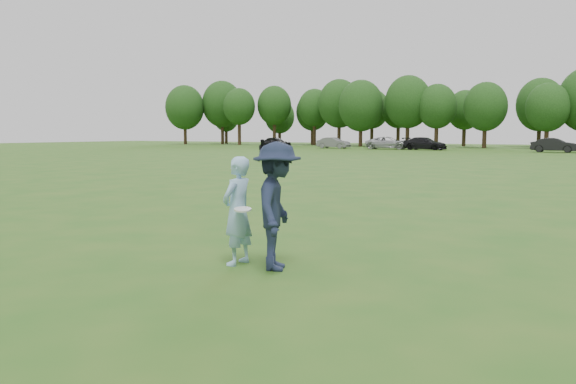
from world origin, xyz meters
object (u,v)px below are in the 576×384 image
at_px(car_a, 276,142).
at_px(car_c, 389,143).
at_px(defender, 277,206).
at_px(car_d, 425,144).
at_px(player_far_a, 263,150).
at_px(car_b, 333,143).
at_px(car_f, 555,145).
at_px(thrower, 237,211).

bearing_deg(car_a, car_c, -80.38).
bearing_deg(defender, car_d, -9.09).
bearing_deg(player_far_a, car_b, 65.12).
relative_size(car_a, car_f, 0.95).
distance_m(thrower, car_d, 61.80).
distance_m(defender, car_f, 58.63).
bearing_deg(car_d, thrower, -159.42).
bearing_deg(thrower, car_a, -148.46).
xyz_separation_m(thrower, player_far_a, (-16.59, 27.49, -0.06)).
bearing_deg(thrower, car_c, -161.44).
height_order(defender, car_a, defender).
bearing_deg(car_a, defender, -143.34).
xyz_separation_m(player_far_a, car_c, (-2.02, 33.31, -0.02)).
bearing_deg(thrower, player_far_a, -147.34).
bearing_deg(player_far_a, thrower, -99.95).
distance_m(car_a, car_f, 35.10).
xyz_separation_m(player_far_a, car_a, (-17.96, 32.34, -0.06)).
relative_size(defender, player_far_a, 1.22).
xyz_separation_m(car_c, car_d, (4.79, -0.56, -0.02)).
bearing_deg(player_far_a, car_c, 52.40).
distance_m(defender, car_a, 69.42).
xyz_separation_m(defender, car_f, (-0.19, 58.63, -0.22)).
bearing_deg(car_b, car_f, -91.72).
height_order(thrower, car_f, thrower).
xyz_separation_m(car_a, car_f, (35.08, -1.16, 0.01)).
bearing_deg(car_f, thrower, -176.60).
distance_m(player_far_a, car_c, 33.37).
xyz_separation_m(thrower, car_b, (-26.28, 60.85, -0.14)).
xyz_separation_m(car_b, car_f, (26.81, -2.19, 0.03)).
distance_m(thrower, defender, 0.73).
xyz_separation_m(car_d, car_f, (14.36, -1.58, -0.00)).
distance_m(car_d, car_f, 14.44).
bearing_deg(car_a, car_f, -85.77).
height_order(defender, car_b, defender).
bearing_deg(car_d, car_a, 98.80).
xyz_separation_m(defender, player_far_a, (-17.31, 27.45, -0.18)).
relative_size(player_far_a, car_b, 0.37).
height_order(thrower, car_d, thrower).
bearing_deg(player_far_a, defender, -98.84).
relative_size(car_a, car_d, 0.83).
height_order(car_b, car_c, car_c).
distance_m(thrower, car_b, 66.28).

